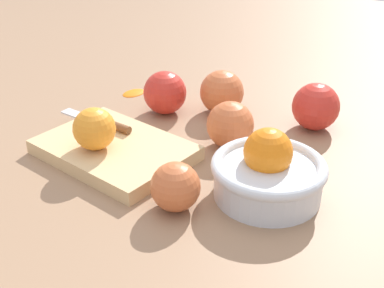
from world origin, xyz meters
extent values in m
plane|color=#997556|center=(0.00, 0.00, 0.00)|extent=(2.40, 2.40, 0.00)
cylinder|color=silver|center=(-0.15, 0.09, 0.02)|extent=(0.15, 0.15, 0.05)
torus|color=silver|center=(-0.15, 0.09, 0.05)|extent=(0.16, 0.16, 0.02)
sphere|color=orange|center=(-0.14, 0.08, 0.06)|extent=(0.07, 0.07, 0.07)
cube|color=#DBB77F|center=(0.11, 0.08, 0.01)|extent=(0.27, 0.22, 0.02)
sphere|color=orange|center=(0.13, 0.11, 0.06)|extent=(0.07, 0.07, 0.07)
cube|color=silver|center=(0.20, 0.03, 0.02)|extent=(0.11, 0.04, 0.00)
cylinder|color=brown|center=(0.13, 0.04, 0.03)|extent=(0.05, 0.02, 0.01)
sphere|color=red|center=(-0.16, -0.15, 0.04)|extent=(0.08, 0.08, 0.08)
sphere|color=red|center=(0.11, -0.10, 0.04)|extent=(0.08, 0.08, 0.08)
sphere|color=#CC6638|center=(0.02, -0.14, 0.04)|extent=(0.08, 0.08, 0.08)
sphere|color=#CC6638|center=(-0.05, -0.03, 0.04)|extent=(0.08, 0.08, 0.08)
sphere|color=#CC6638|center=(-0.04, 0.17, 0.03)|extent=(0.07, 0.07, 0.07)
ellipsoid|color=orange|center=(0.21, -0.15, 0.00)|extent=(0.05, 0.06, 0.01)
camera|label=1|loc=(-0.31, 0.68, 0.42)|focal=47.88mm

